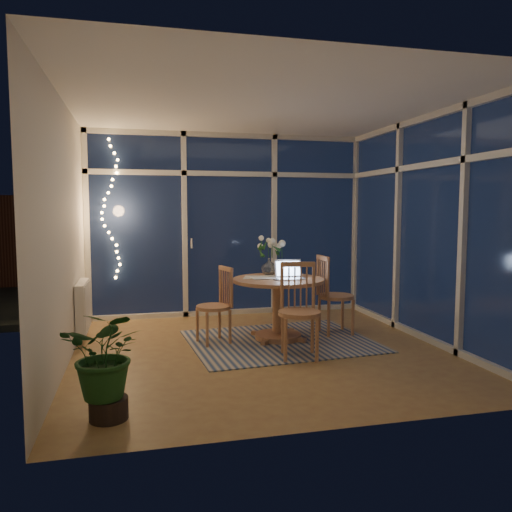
% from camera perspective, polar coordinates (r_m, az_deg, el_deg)
% --- Properties ---
extents(floor, '(4.00, 4.00, 0.00)m').
position_cam_1_polar(floor, '(5.50, 0.93, -10.75)').
color(floor, olive).
rests_on(floor, ground).
extents(ceiling, '(4.00, 4.00, 0.00)m').
position_cam_1_polar(ceiling, '(5.39, 0.97, 16.87)').
color(ceiling, white).
rests_on(ceiling, wall_back).
extents(wall_back, '(4.00, 0.04, 2.60)m').
position_cam_1_polar(wall_back, '(7.24, -3.05, 3.57)').
color(wall_back, silver).
rests_on(wall_back, floor).
extents(wall_front, '(4.00, 0.04, 2.60)m').
position_cam_1_polar(wall_front, '(3.39, 9.50, 1.50)').
color(wall_front, silver).
rests_on(wall_front, floor).
extents(wall_left, '(0.04, 4.00, 2.60)m').
position_cam_1_polar(wall_left, '(5.16, -21.11, 2.51)').
color(wall_left, silver).
rests_on(wall_left, floor).
extents(wall_right, '(0.04, 4.00, 2.60)m').
position_cam_1_polar(wall_right, '(6.10, 19.46, 2.94)').
color(wall_right, silver).
rests_on(wall_right, floor).
extents(window_wall_back, '(4.00, 0.10, 2.60)m').
position_cam_1_polar(window_wall_back, '(7.20, -2.99, 3.56)').
color(window_wall_back, silver).
rests_on(window_wall_back, floor).
extents(window_wall_right, '(0.10, 4.00, 2.60)m').
position_cam_1_polar(window_wall_right, '(6.08, 19.15, 2.95)').
color(window_wall_right, silver).
rests_on(window_wall_right, floor).
extents(radiator, '(0.10, 0.70, 0.58)m').
position_cam_1_polar(radiator, '(6.14, -19.19, -5.49)').
color(radiator, white).
rests_on(radiator, wall_left).
extents(fairy_lights, '(0.24, 0.10, 1.85)m').
position_cam_1_polar(fairy_lights, '(7.00, -16.33, 5.14)').
color(fairy_lights, '#FFBE66').
rests_on(fairy_lights, window_wall_back).
extents(garden_patio, '(12.00, 6.00, 0.10)m').
position_cam_1_polar(garden_patio, '(10.40, -3.35, -3.43)').
color(garden_patio, black).
rests_on(garden_patio, ground).
extents(garden_fence, '(11.00, 0.08, 1.80)m').
position_cam_1_polar(garden_fence, '(10.71, -6.49, 1.97)').
color(garden_fence, '#331A12').
rests_on(garden_fence, ground).
extents(neighbour_roof, '(7.00, 3.00, 2.20)m').
position_cam_1_polar(neighbour_roof, '(13.72, -6.87, 8.13)').
color(neighbour_roof, '#33373E').
rests_on(neighbour_roof, ground).
extents(garden_shrubs, '(0.90, 0.90, 0.90)m').
position_cam_1_polar(garden_shrubs, '(8.59, -10.00, -1.91)').
color(garden_shrubs, black).
rests_on(garden_shrubs, ground).
extents(rug, '(2.18, 1.80, 0.01)m').
position_cam_1_polar(rug, '(5.85, 2.82, -9.69)').
color(rug, '#B6A993').
rests_on(rug, floor).
extents(dining_table, '(1.14, 1.14, 0.72)m').
position_cam_1_polar(dining_table, '(5.86, 2.55, -6.08)').
color(dining_table, '#A06D48').
rests_on(dining_table, floor).
extents(chair_left, '(0.51, 0.51, 0.89)m').
position_cam_1_polar(chair_left, '(5.69, -4.90, -5.61)').
color(chair_left, '#A06D48').
rests_on(chair_left, floor).
extents(chair_right, '(0.46, 0.46, 0.98)m').
position_cam_1_polar(chair_right, '(6.16, 9.14, -4.36)').
color(chair_right, '#A06D48').
rests_on(chair_right, floor).
extents(chair_front, '(0.54, 0.54, 0.99)m').
position_cam_1_polar(chair_front, '(5.12, 5.01, -6.23)').
color(chair_front, '#A06D48').
rests_on(chair_front, floor).
extents(laptop, '(0.33, 0.28, 0.24)m').
position_cam_1_polar(laptop, '(5.73, 4.02, -1.48)').
color(laptop, silver).
rests_on(laptop, dining_table).
extents(flower_vase, '(0.22, 0.22, 0.21)m').
position_cam_1_polar(flower_vase, '(6.11, 1.51, -1.17)').
color(flower_vase, silver).
rests_on(flower_vase, dining_table).
extents(bowl, '(0.16, 0.16, 0.04)m').
position_cam_1_polar(bowl, '(5.97, 4.67, -2.18)').
color(bowl, silver).
rests_on(bowl, dining_table).
extents(newspapers, '(0.42, 0.35, 0.01)m').
position_cam_1_polar(newspapers, '(5.86, 0.88, -2.44)').
color(newspapers, white).
rests_on(newspapers, dining_table).
extents(phone, '(0.12, 0.08, 0.01)m').
position_cam_1_polar(phone, '(5.66, 2.59, -2.72)').
color(phone, black).
rests_on(phone, dining_table).
extents(potted_plant, '(0.67, 0.62, 0.76)m').
position_cam_1_polar(potted_plant, '(3.84, -16.61, -12.21)').
color(potted_plant, '#18451A').
rests_on(potted_plant, floor).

